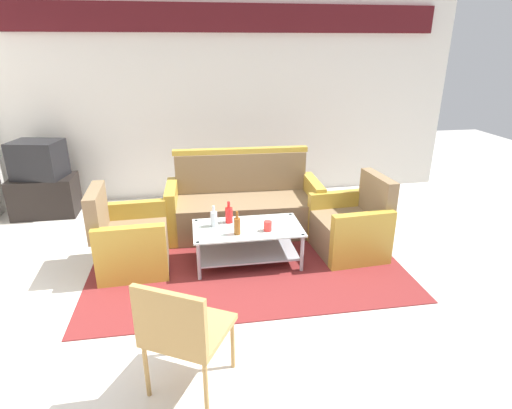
{
  "coord_description": "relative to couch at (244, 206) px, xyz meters",
  "views": [
    {
      "loc": [
        -0.65,
        -3.0,
        2.14
      ],
      "look_at": [
        -0.02,
        0.79,
        0.65
      ],
      "focal_mm": 28.99,
      "sensor_mm": 36.0,
      "label": 1
    }
  ],
  "objects": [
    {
      "name": "ground_plane",
      "position": [
        0.04,
        -1.6,
        -0.32
      ],
      "size": [
        14.0,
        14.0,
        0.0
      ],
      "primitive_type": "plane",
      "color": "beige"
    },
    {
      "name": "wall_back",
      "position": [
        0.04,
        1.45,
        1.16
      ],
      "size": [
        6.52,
        0.19,
        2.8
      ],
      "color": "silver",
      "rests_on": "ground"
    },
    {
      "name": "rug",
      "position": [
        -0.09,
        -0.71,
        -0.31
      ],
      "size": [
        3.15,
        2.21,
        0.01
      ],
      "primitive_type": "cube",
      "color": "maroon",
      "rests_on": "ground"
    },
    {
      "name": "couch",
      "position": [
        0.0,
        0.0,
        0.0
      ],
      "size": [
        1.82,
        0.8,
        0.96
      ],
      "rotation": [
        0.0,
        0.0,
        3.11
      ],
      "color": "#7F6647",
      "rests_on": "rug"
    },
    {
      "name": "armchair_left",
      "position": [
        -1.25,
        -0.7,
        -0.03
      ],
      "size": [
        0.72,
        0.78,
        0.85
      ],
      "rotation": [
        0.0,
        0.0,
        -1.54
      ],
      "color": "#7F6647",
      "rests_on": "rug"
    },
    {
      "name": "armchair_right",
      "position": [
        1.08,
        -0.74,
        -0.03
      ],
      "size": [
        0.75,
        0.8,
        0.85
      ],
      "rotation": [
        0.0,
        0.0,
        1.64
      ],
      "color": "#7F6647",
      "rests_on": "rug"
    },
    {
      "name": "coffee_table",
      "position": [
        -0.07,
        -0.81,
        -0.04
      ],
      "size": [
        1.1,
        0.6,
        0.4
      ],
      "color": "silver",
      "rests_on": "rug"
    },
    {
      "name": "bottle_red",
      "position": [
        -0.24,
        -0.66,
        0.18
      ],
      "size": [
        0.08,
        0.08,
        0.23
      ],
      "color": "red",
      "rests_on": "coffee_table"
    },
    {
      "name": "bottle_brown",
      "position": [
        -0.19,
        -0.96,
        0.19
      ],
      "size": [
        0.06,
        0.06,
        0.24
      ],
      "color": "brown",
      "rests_on": "coffee_table"
    },
    {
      "name": "bottle_clear",
      "position": [
        -0.4,
        -0.73,
        0.18
      ],
      "size": [
        0.07,
        0.07,
        0.22
      ],
      "color": "silver",
      "rests_on": "coffee_table"
    },
    {
      "name": "cup",
      "position": [
        0.12,
        -0.93,
        0.14
      ],
      "size": [
        0.08,
        0.08,
        0.1
      ],
      "primitive_type": "cylinder",
      "color": "red",
      "rests_on": "coffee_table"
    },
    {
      "name": "tv_stand",
      "position": [
        -2.54,
        0.95,
        -0.06
      ],
      "size": [
        0.8,
        0.5,
        0.52
      ],
      "primitive_type": "cube",
      "color": "black",
      "rests_on": "ground"
    },
    {
      "name": "television",
      "position": [
        -2.54,
        0.95,
        0.44
      ],
      "size": [
        0.68,
        0.56,
        0.48
      ],
      "rotation": [
        0.0,
        0.0,
        2.92
      ],
      "color": "black",
      "rests_on": "tv_stand"
    },
    {
      "name": "wicker_chair",
      "position": [
        -0.72,
        -2.44,
        0.18
      ],
      "size": [
        0.65,
        0.65,
        0.84
      ],
      "rotation": [
        0.0,
        0.0,
        -0.51
      ],
      "color": "#AD844C",
      "rests_on": "ground"
    }
  ]
}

